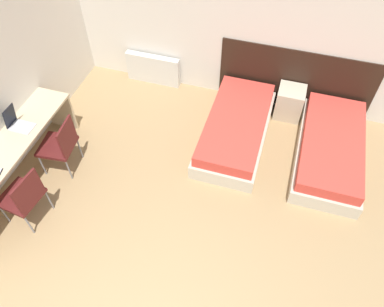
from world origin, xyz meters
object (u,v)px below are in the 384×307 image
at_px(bed_near_window, 236,129).
at_px(bed_near_door, 330,149).
at_px(chair_near_notebook, 23,196).
at_px(chair_near_laptop, 60,144).
at_px(laptop, 18,123).
at_px(nightstand, 289,102).

height_order(bed_near_window, bed_near_door, same).
bearing_deg(bed_near_window, chair_near_notebook, -135.58).
relative_size(bed_near_door, chair_near_laptop, 2.18).
bearing_deg(bed_near_window, bed_near_door, 0.00).
bearing_deg(laptop, chair_near_notebook, -57.25).
xyz_separation_m(nightstand, chair_near_laptop, (-2.98, -2.08, 0.24)).
xyz_separation_m(bed_near_door, chair_near_laptop, (-3.70, -1.30, 0.30)).
height_order(bed_near_window, laptop, laptop).
distance_m(bed_near_door, chair_near_notebook, 4.32).
xyz_separation_m(chair_near_laptop, laptop, (-0.53, -0.05, 0.30)).
bearing_deg(bed_near_window, laptop, -154.20).
xyz_separation_m(bed_near_window, nightstand, (0.72, 0.78, 0.06)).
distance_m(bed_near_window, chair_near_notebook, 3.17).
height_order(bed_near_door, chair_near_laptop, chair_near_laptop).
height_order(nightstand, chair_near_notebook, chair_near_notebook).
distance_m(bed_near_door, chair_near_laptop, 3.93).
bearing_deg(chair_near_notebook, bed_near_door, 37.73).
bearing_deg(chair_near_notebook, nightstand, 52.05).
relative_size(nightstand, chair_near_notebook, 0.59).
xyz_separation_m(bed_near_window, chair_near_notebook, (-2.25, -2.21, 0.30)).
distance_m(chair_near_laptop, chair_near_notebook, 0.91).
bearing_deg(bed_near_window, chair_near_laptop, -150.07).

